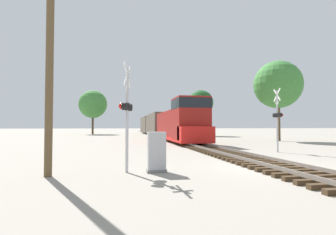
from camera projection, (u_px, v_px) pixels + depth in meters
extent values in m
plane|color=gray|center=(273.00, 167.00, 11.57)|extent=(400.00, 400.00, 0.00)
cube|color=#42301E|center=(331.00, 181.00, 8.32)|extent=(2.60, 0.22, 0.16)
cube|color=#42301E|center=(318.00, 177.00, 8.91)|extent=(2.60, 0.22, 0.16)
cube|color=#42301E|center=(305.00, 174.00, 9.50)|extent=(2.60, 0.22, 0.16)
cube|color=#42301E|center=(295.00, 171.00, 10.09)|extent=(2.60, 0.22, 0.16)
cube|color=#42301E|center=(285.00, 169.00, 10.68)|extent=(2.60, 0.22, 0.16)
cube|color=#42301E|center=(276.00, 167.00, 11.27)|extent=(2.60, 0.22, 0.16)
cube|color=#42301E|center=(269.00, 165.00, 11.86)|extent=(2.60, 0.22, 0.16)
cube|color=#42301E|center=(262.00, 163.00, 12.45)|extent=(2.60, 0.22, 0.16)
cube|color=#42301E|center=(255.00, 161.00, 13.05)|extent=(2.60, 0.22, 0.16)
cube|color=#42301E|center=(250.00, 160.00, 13.64)|extent=(2.60, 0.22, 0.16)
cube|color=#42301E|center=(244.00, 158.00, 14.23)|extent=(2.60, 0.22, 0.16)
cube|color=#42301E|center=(239.00, 157.00, 14.82)|extent=(2.60, 0.22, 0.16)
cube|color=#42301E|center=(235.00, 156.00, 15.41)|extent=(2.60, 0.22, 0.16)
cube|color=#42301E|center=(231.00, 155.00, 16.00)|extent=(2.60, 0.22, 0.16)
cube|color=#42301E|center=(227.00, 154.00, 16.59)|extent=(2.60, 0.22, 0.16)
cube|color=#42301E|center=(223.00, 153.00, 17.18)|extent=(2.60, 0.22, 0.16)
cube|color=#42301E|center=(220.00, 152.00, 17.77)|extent=(2.60, 0.22, 0.16)
cube|color=#42301E|center=(217.00, 151.00, 18.36)|extent=(2.60, 0.22, 0.16)
cube|color=#42301E|center=(214.00, 150.00, 18.95)|extent=(2.60, 0.22, 0.16)
cube|color=#42301E|center=(211.00, 150.00, 19.54)|extent=(2.60, 0.22, 0.16)
cube|color=#42301E|center=(208.00, 149.00, 20.13)|extent=(2.60, 0.22, 0.16)
cube|color=#42301E|center=(206.00, 148.00, 20.72)|extent=(2.60, 0.22, 0.16)
cube|color=#42301E|center=(203.00, 148.00, 21.31)|extent=(2.60, 0.22, 0.16)
cube|color=#42301E|center=(201.00, 147.00, 21.90)|extent=(2.60, 0.22, 0.16)
cube|color=#42301E|center=(199.00, 146.00, 22.49)|extent=(2.60, 0.22, 0.16)
cube|color=#42301E|center=(197.00, 146.00, 23.08)|extent=(2.60, 0.22, 0.16)
cube|color=#42301E|center=(195.00, 145.00, 23.67)|extent=(2.60, 0.22, 0.16)
cube|color=#42301E|center=(194.00, 145.00, 24.26)|extent=(2.60, 0.22, 0.16)
cube|color=#42301E|center=(192.00, 145.00, 24.85)|extent=(2.60, 0.22, 0.16)
cube|color=#42301E|center=(190.00, 144.00, 25.44)|extent=(2.60, 0.22, 0.16)
cube|color=#42301E|center=(189.00, 144.00, 26.03)|extent=(2.60, 0.22, 0.16)
cube|color=#42301E|center=(187.00, 143.00, 26.62)|extent=(2.60, 0.22, 0.16)
cube|color=#42301E|center=(186.00, 143.00, 27.22)|extent=(2.60, 0.22, 0.16)
cube|color=#42301E|center=(184.00, 143.00, 27.81)|extent=(2.60, 0.22, 0.16)
cube|color=#42301E|center=(183.00, 142.00, 28.40)|extent=(2.60, 0.22, 0.16)
cube|color=#42301E|center=(182.00, 142.00, 28.99)|extent=(2.60, 0.22, 0.16)
cube|color=#42301E|center=(181.00, 142.00, 29.58)|extent=(2.60, 0.22, 0.16)
cube|color=#42301E|center=(179.00, 141.00, 30.17)|extent=(2.60, 0.22, 0.16)
cube|color=#42301E|center=(178.00, 141.00, 30.76)|extent=(2.60, 0.22, 0.16)
cube|color=slate|center=(258.00, 163.00, 11.45)|extent=(0.07, 160.00, 0.15)
cube|color=slate|center=(287.00, 162.00, 11.70)|extent=(0.07, 160.00, 0.15)
cube|color=maroon|center=(173.00, 125.00, 33.85)|extent=(2.62, 12.19, 3.34)
cube|color=maroon|center=(190.00, 120.00, 25.47)|extent=(3.08, 3.83, 4.29)
cube|color=black|center=(190.00, 104.00, 25.52)|extent=(3.11, 3.87, 0.94)
cube|color=red|center=(196.00, 135.00, 23.54)|extent=(3.08, 1.74, 1.50)
cube|color=red|center=(177.00, 138.00, 31.23)|extent=(3.14, 17.07, 0.24)
cube|color=black|center=(190.00, 140.00, 25.66)|extent=(1.58, 2.20, 1.00)
cube|color=black|center=(169.00, 136.00, 36.80)|extent=(1.58, 2.20, 1.00)
cube|color=brown|center=(157.00, 124.00, 48.63)|extent=(2.92, 15.19, 3.78)
cube|color=black|center=(161.00, 134.00, 43.72)|extent=(1.58, 2.20, 0.90)
cube|color=black|center=(154.00, 133.00, 53.43)|extent=(1.58, 2.20, 0.90)
cube|color=brown|center=(148.00, 125.00, 64.89)|extent=(2.92, 15.19, 3.78)
cube|color=black|center=(151.00, 132.00, 59.97)|extent=(1.58, 2.20, 0.90)
cube|color=black|center=(147.00, 131.00, 69.69)|extent=(1.58, 2.20, 0.90)
cylinder|color=#B7B7BC|center=(127.00, 120.00, 10.40)|extent=(0.12, 0.12, 4.15)
cube|color=white|center=(127.00, 76.00, 10.46)|extent=(0.31, 0.89, 0.93)
cube|color=white|center=(127.00, 76.00, 10.46)|extent=(0.31, 0.89, 0.93)
cube|color=black|center=(127.00, 107.00, 10.42)|extent=(0.31, 0.84, 0.06)
cylinder|color=black|center=(130.00, 107.00, 10.76)|extent=(0.26, 0.34, 0.30)
sphere|color=red|center=(127.00, 107.00, 10.78)|extent=(0.26, 0.26, 0.26)
cylinder|color=black|center=(127.00, 107.00, 10.42)|extent=(0.26, 0.34, 0.30)
sphere|color=red|center=(125.00, 107.00, 10.43)|extent=(0.26, 0.26, 0.26)
cylinder|color=black|center=(125.00, 106.00, 10.07)|extent=(0.26, 0.34, 0.30)
sphere|color=red|center=(122.00, 106.00, 10.08)|extent=(0.26, 0.26, 0.26)
cube|color=white|center=(127.00, 89.00, 10.44)|extent=(0.12, 0.31, 0.20)
cylinder|color=#B7B7BC|center=(277.00, 121.00, 18.35)|extent=(0.12, 0.12, 4.33)
cube|color=white|center=(277.00, 95.00, 18.42)|extent=(0.10, 0.93, 0.93)
cube|color=white|center=(277.00, 95.00, 18.42)|extent=(0.10, 0.93, 0.93)
cube|color=black|center=(277.00, 115.00, 18.37)|extent=(0.13, 0.86, 0.06)
cylinder|color=black|center=(280.00, 115.00, 18.02)|extent=(0.20, 0.31, 0.30)
sphere|color=red|center=(281.00, 115.00, 18.03)|extent=(0.26, 0.26, 0.26)
cylinder|color=black|center=(277.00, 115.00, 18.37)|extent=(0.20, 0.31, 0.30)
sphere|color=red|center=(279.00, 115.00, 18.38)|extent=(0.26, 0.26, 0.26)
cylinder|color=black|center=(275.00, 115.00, 18.72)|extent=(0.20, 0.31, 0.30)
sphere|color=red|center=(276.00, 115.00, 18.73)|extent=(0.26, 0.26, 0.26)
cube|color=white|center=(277.00, 103.00, 18.40)|extent=(0.05, 0.32, 0.20)
cube|color=slate|center=(157.00, 171.00, 10.38)|extent=(0.77, 0.51, 0.12)
cube|color=#ADADB2|center=(157.00, 151.00, 10.40)|extent=(0.70, 0.46, 1.48)
cylinder|color=brown|center=(49.00, 73.00, 9.60)|extent=(0.28, 0.28, 7.53)
cylinder|color=brown|center=(278.00, 120.00, 32.14)|extent=(0.47, 0.47, 5.21)
sphere|color=#3D7F38|center=(278.00, 85.00, 32.28)|extent=(5.82, 5.82, 5.82)
cylinder|color=brown|center=(201.00, 123.00, 50.11)|extent=(0.36, 0.36, 4.88)
sphere|color=#1E5123|center=(201.00, 103.00, 50.24)|extent=(4.83, 4.83, 4.83)
cylinder|color=#473521|center=(93.00, 123.00, 59.46)|extent=(0.45, 0.45, 4.92)
sphere|color=#3D7F38|center=(93.00, 104.00, 59.60)|extent=(6.35, 6.35, 6.35)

